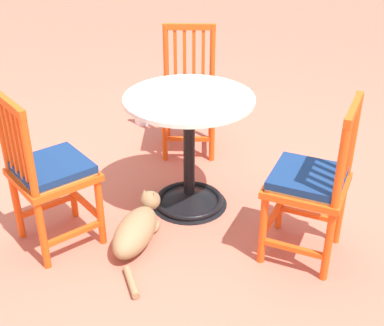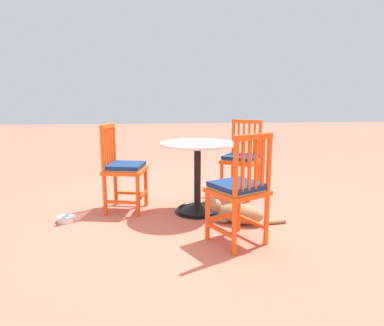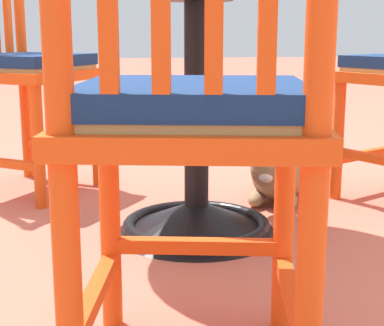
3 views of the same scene
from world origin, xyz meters
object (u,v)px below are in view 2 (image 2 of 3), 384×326
(orange_chair_at_corner, at_px, (239,190))
(pet_water_bowl, at_px, (67,219))
(orange_chair_tucked_in, at_px, (242,160))
(orange_chair_by_planter, at_px, (123,169))
(tabby_cat, at_px, (237,213))
(cafe_table, at_px, (197,185))

(orange_chair_at_corner, xyz_separation_m, pet_water_bowl, (1.53, -0.65, -0.42))
(orange_chair_tucked_in, xyz_separation_m, pet_water_bowl, (1.88, 0.69, -0.42))
(orange_chair_tucked_in, height_order, pet_water_bowl, orange_chair_tucked_in)
(orange_chair_by_planter, height_order, tabby_cat, orange_chair_by_planter)
(tabby_cat, bearing_deg, pet_water_bowl, -7.13)
(cafe_table, xyz_separation_m, orange_chair_tucked_in, (-0.59, -0.54, 0.16))
(orange_chair_tucked_in, bearing_deg, orange_chair_at_corner, 75.37)
(orange_chair_tucked_in, distance_m, orange_chair_by_planter, 1.41)
(tabby_cat, bearing_deg, orange_chair_by_planter, -24.06)
(cafe_table, height_order, pet_water_bowl, cafe_table)
(orange_chair_at_corner, bearing_deg, pet_water_bowl, -23.01)
(orange_chair_tucked_in, height_order, tabby_cat, orange_chair_tucked_in)
(tabby_cat, relative_size, pet_water_bowl, 4.27)
(cafe_table, relative_size, pet_water_bowl, 4.47)
(cafe_table, xyz_separation_m, tabby_cat, (-0.33, 0.35, -0.19))
(orange_chair_tucked_in, distance_m, orange_chair_at_corner, 1.38)
(orange_chair_tucked_in, xyz_separation_m, orange_chair_by_planter, (1.35, 0.40, 0.00))
(cafe_table, height_order, orange_chair_at_corner, orange_chair_at_corner)
(cafe_table, xyz_separation_m, orange_chair_by_planter, (0.76, -0.13, 0.16))
(orange_chair_by_planter, distance_m, tabby_cat, 1.25)
(orange_chair_at_corner, bearing_deg, tabby_cat, -101.59)
(pet_water_bowl, bearing_deg, cafe_table, -173.30)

